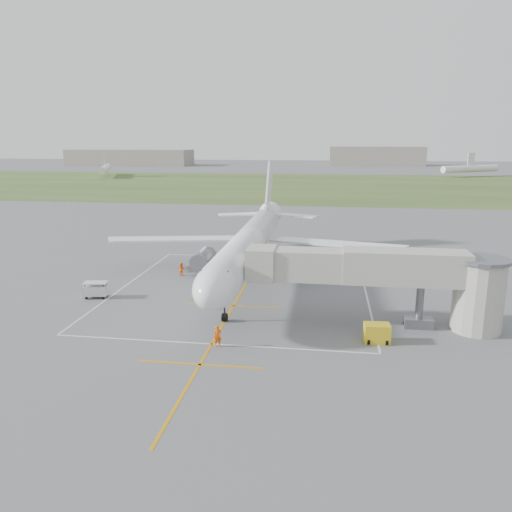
# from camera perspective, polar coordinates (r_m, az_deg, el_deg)

# --- Properties ---
(ground) EXTENTS (700.00, 700.00, 0.00)m
(ground) POSITION_cam_1_polar(r_m,az_deg,el_deg) (61.63, -0.87, -2.73)
(ground) COLOR #58585A
(ground) RESTS_ON ground
(grass_strip) EXTENTS (700.00, 120.00, 0.02)m
(grass_strip) POSITION_cam_1_polar(r_m,az_deg,el_deg) (189.49, 5.36, 8.07)
(grass_strip) COLOR #3B4D21
(grass_strip) RESTS_ON ground
(apron_markings) EXTENTS (28.20, 60.00, 0.01)m
(apron_markings) POSITION_cam_1_polar(r_m,az_deg,el_deg) (56.13, -1.80, -4.34)
(apron_markings) COLOR orange
(apron_markings) RESTS_ON ground
(airliner) EXTENTS (38.93, 46.75, 13.52)m
(airliner) POSITION_cam_1_polar(r_m,az_deg,el_deg) (61.29, -0.77, 1.41)
(airliner) COLOR white
(airliner) RESTS_ON ground
(jet_bridge) EXTENTS (23.40, 5.00, 7.20)m
(jet_bridge) POSITION_cam_1_polar(r_m,az_deg,el_deg) (47.07, 15.68, -2.31)
(jet_bridge) COLOR gray
(jet_bridge) RESTS_ON ground
(gpu_unit) EXTENTS (2.26, 1.67, 1.63)m
(gpu_unit) POSITION_cam_1_polar(r_m,az_deg,el_deg) (44.24, 13.64, -8.58)
(gpu_unit) COLOR gold
(gpu_unit) RESTS_ON ground
(baggage_cart) EXTENTS (2.72, 1.92, 1.74)m
(baggage_cart) POSITION_cam_1_polar(r_m,az_deg,el_deg) (57.36, -17.84, -3.69)
(baggage_cart) COLOR silver
(baggage_cart) RESTS_ON ground
(ramp_worker_nose) EXTENTS (0.80, 0.67, 1.86)m
(ramp_worker_nose) POSITION_cam_1_polar(r_m,az_deg,el_deg) (42.22, -4.40, -9.12)
(ramp_worker_nose) COLOR #F25407
(ramp_worker_nose) RESTS_ON ground
(ramp_worker_wing) EXTENTS (0.99, 0.90, 1.67)m
(ramp_worker_wing) POSITION_cam_1_polar(r_m,az_deg,el_deg) (64.00, -8.52, -1.49)
(ramp_worker_wing) COLOR #FF6008
(ramp_worker_wing) RESTS_ON ground
(distant_hangars) EXTENTS (345.00, 49.00, 12.00)m
(distant_hangars) POSITION_cam_1_polar(r_m,az_deg,el_deg) (324.91, 3.73, 11.16)
(distant_hangars) COLOR gray
(distant_hangars) RESTS_ON ground
(distant_aircraft) EXTENTS (187.67, 47.97, 8.85)m
(distant_aircraft) POSITION_cam_1_polar(r_m,az_deg,el_deg) (232.73, 3.59, 9.94)
(distant_aircraft) COLOR white
(distant_aircraft) RESTS_ON ground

